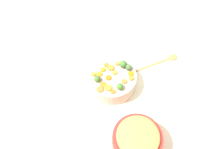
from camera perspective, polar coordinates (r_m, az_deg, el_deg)
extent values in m
cube|color=white|center=(1.35, -0.06, -1.75)|extent=(2.40, 2.40, 0.02)
cylinder|color=#C2AB96|center=(1.29, 0.00, -1.44)|extent=(0.28, 0.28, 0.10)
cylinder|color=red|center=(1.12, 6.24, -16.62)|extent=(0.23, 0.23, 0.13)
ellipsoid|color=tan|center=(1.04, 6.67, -15.26)|extent=(0.20, 0.20, 0.03)
cylinder|color=orange|center=(1.21, -2.29, -2.56)|extent=(0.04, 0.04, 0.01)
cylinder|color=orange|center=(1.27, -0.31, 1.73)|extent=(0.05, 0.05, 0.01)
cylinder|color=orange|center=(1.20, -3.06, -3.80)|extent=(0.05, 0.05, 0.01)
cylinder|color=orange|center=(1.20, -0.98, -3.40)|extent=(0.05, 0.05, 0.01)
cylinder|color=orange|center=(1.25, 0.69, 0.48)|extent=(0.04, 0.04, 0.01)
cylinder|color=orange|center=(1.23, -1.03, -0.78)|extent=(0.04, 0.04, 0.01)
cylinder|color=orange|center=(1.28, -1.45, 2.39)|extent=(0.04, 0.04, 0.01)
cylinder|color=orange|center=(1.25, -4.74, 0.06)|extent=(0.03, 0.03, 0.01)
cylinder|color=orange|center=(1.23, 4.97, -0.96)|extent=(0.03, 0.03, 0.01)
cylinder|color=orange|center=(1.29, 1.39, 2.81)|extent=(0.03, 0.03, 0.01)
cylinder|color=orange|center=(1.25, 4.86, 0.22)|extent=(0.03, 0.03, 0.01)
cylinder|color=orange|center=(1.25, -3.25, 0.08)|extent=(0.04, 0.04, 0.01)
cylinder|color=orange|center=(1.19, 0.24, -4.35)|extent=(0.03, 0.03, 0.01)
cylinder|color=orange|center=(1.26, -2.31, 1.24)|extent=(0.03, 0.03, 0.01)
cylinder|color=orange|center=(1.22, 3.15, -1.78)|extent=(0.03, 0.03, 0.01)
sphere|color=#437535|center=(1.26, 2.84, 2.68)|extent=(0.04, 0.04, 0.04)
sphere|color=#456B3C|center=(1.26, 4.25, 1.85)|extent=(0.04, 0.04, 0.04)
sphere|color=#42702E|center=(1.21, -3.79, -1.10)|extent=(0.04, 0.04, 0.04)
sphere|color=#43762D|center=(1.19, 2.04, -3.09)|extent=(0.04, 0.04, 0.04)
cube|color=#AD854A|center=(1.43, 10.44, 2.50)|extent=(0.18, 0.18, 0.01)
ellipsoid|color=#AD854A|center=(1.49, 15.18, 4.26)|extent=(0.08, 0.08, 0.01)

